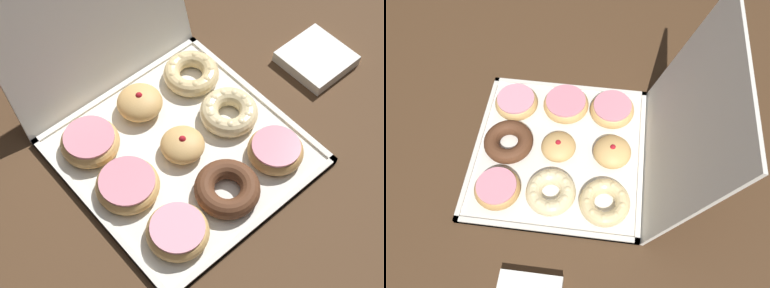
% 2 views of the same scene
% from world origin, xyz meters
% --- Properties ---
extents(ground_plane, '(3.00, 3.00, 0.00)m').
position_xyz_m(ground_plane, '(0.00, 0.00, 0.00)').
color(ground_plane, '#4C331E').
extents(donut_box, '(0.42, 0.42, 0.01)m').
position_xyz_m(donut_box, '(0.00, 0.00, 0.01)').
color(donut_box, silver).
rests_on(donut_box, ground).
extents(box_lid_open, '(0.42, 0.12, 0.38)m').
position_xyz_m(box_lid_open, '(0.00, 0.27, 0.19)').
color(box_lid_open, silver).
rests_on(box_lid_open, ground).
extents(pink_frosted_donut_0, '(0.11, 0.11, 0.04)m').
position_xyz_m(pink_frosted_donut_0, '(-0.12, -0.13, 0.03)').
color(pink_frosted_donut_0, tan).
rests_on(pink_frosted_donut_0, donut_box).
extents(chocolate_cake_ring_donut_1, '(0.12, 0.12, 0.04)m').
position_xyz_m(chocolate_cake_ring_donut_1, '(-0.00, -0.12, 0.03)').
color(chocolate_cake_ring_donut_1, '#59331E').
rests_on(chocolate_cake_ring_donut_1, donut_box).
extents(pink_frosted_donut_2, '(0.11, 0.11, 0.04)m').
position_xyz_m(pink_frosted_donut_2, '(0.13, -0.12, 0.03)').
color(pink_frosted_donut_2, tan).
rests_on(pink_frosted_donut_2, donut_box).
extents(pink_frosted_donut_3, '(0.12, 0.12, 0.04)m').
position_xyz_m(pink_frosted_donut_3, '(-0.13, 0.00, 0.03)').
color(pink_frosted_donut_3, tan).
rests_on(pink_frosted_donut_3, donut_box).
extents(jelly_filled_donut_4, '(0.08, 0.08, 0.05)m').
position_xyz_m(jelly_filled_donut_4, '(0.00, 0.00, 0.03)').
color(jelly_filled_donut_4, tan).
rests_on(jelly_filled_donut_4, donut_box).
extents(cruller_donut_5, '(0.12, 0.12, 0.04)m').
position_xyz_m(cruller_donut_5, '(0.12, -0.00, 0.03)').
color(cruller_donut_5, beige).
rests_on(cruller_donut_5, donut_box).
extents(pink_frosted_donut_6, '(0.11, 0.11, 0.04)m').
position_xyz_m(pink_frosted_donut_6, '(-0.13, 0.12, 0.03)').
color(pink_frosted_donut_6, tan).
rests_on(pink_frosted_donut_6, donut_box).
extents(jelly_filled_donut_7, '(0.09, 0.09, 0.05)m').
position_xyz_m(jelly_filled_donut_7, '(0.00, 0.13, 0.03)').
color(jelly_filled_donut_7, tan).
rests_on(jelly_filled_donut_7, donut_box).
extents(cruller_donut_8, '(0.12, 0.12, 0.04)m').
position_xyz_m(cruller_donut_8, '(0.13, 0.12, 0.03)').
color(cruller_donut_8, '#EACC8C').
rests_on(cruller_donut_8, donut_box).
extents(napkin_stack, '(0.13, 0.13, 0.03)m').
position_xyz_m(napkin_stack, '(0.37, -0.01, 0.01)').
color(napkin_stack, white).
rests_on(napkin_stack, ground).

